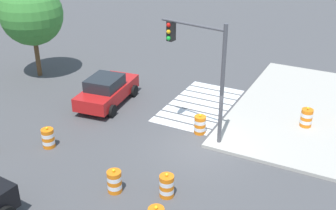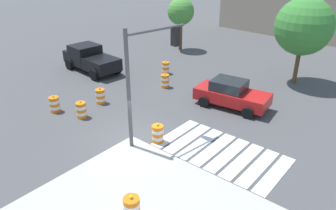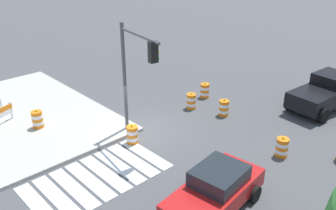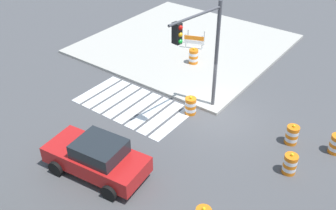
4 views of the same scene
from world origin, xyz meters
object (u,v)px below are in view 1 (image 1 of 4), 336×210
Objects in this scene: street_tree_streetside_mid at (31,14)px; traffic_barrel_median_near at (167,186)px; traffic_barrel_crosswalk_end at (200,125)px; traffic_barrel_on_sidewalk at (306,118)px; traffic_barrel_far_curb at (114,181)px; traffic_barrel_median_far at (48,138)px; traffic_light_pole at (200,59)px; sports_car at (107,90)px.

traffic_barrel_median_near is at bearing -119.10° from street_tree_streetside_mid.
traffic_barrel_on_sidewalk reaches higher than traffic_barrel_crosswalk_end.
street_tree_streetside_mid is (7.83, 10.98, 3.49)m from traffic_barrel_far_curb.
traffic_barrel_median_far is 1.00× the size of traffic_barrel_on_sidewalk.
traffic_barrel_median_far is at bearing 124.27° from traffic_light_pole.
traffic_barrel_median_far is 7.69m from traffic_light_pole.
traffic_barrel_median_near is (-4.98, -0.78, 0.00)m from traffic_barrel_crosswalk_end.
traffic_barrel_crosswalk_end is (-0.68, -5.80, -0.36)m from sports_car.
sports_car is 4.40× the size of traffic_barrel_median_far.
traffic_barrel_crosswalk_end is 3.48m from traffic_light_pole.
traffic_light_pole is 12.45m from street_tree_streetside_mid.
traffic_barrel_crosswalk_end is at bearing 121.92° from traffic_barrel_on_sidewalk.
traffic_barrel_median_near is 15.14m from street_tree_streetside_mid.
traffic_light_pole is 0.94× the size of street_tree_streetside_mid.
traffic_barrel_median_far is (-4.96, -0.20, -0.36)m from sports_car.
traffic_barrel_crosswalk_end is 1.00× the size of traffic_barrel_median_near.
traffic_barrel_crosswalk_end is 0.17× the size of street_tree_streetside_mid.
traffic_barrel_on_sidewalk is (7.74, -3.65, 0.15)m from traffic_barrel_median_near.
sports_car is 7.88m from traffic_barrel_far_curb.
traffic_barrel_median_near is 1.00× the size of traffic_barrel_far_curb.
traffic_barrel_median_far is at bearing 73.12° from traffic_barrel_far_curb.
traffic_barrel_far_curb is 13.93m from street_tree_streetside_mid.
traffic_light_pole is (-3.18, 4.36, 3.31)m from traffic_barrel_on_sidewalk.
street_tree_streetside_mid reaches higher than traffic_barrel_far_curb.
sports_car is 4.98m from traffic_barrel_median_far.
traffic_light_pole reaches higher than traffic_barrel_median_near.
traffic_barrel_median_near is 0.17× the size of street_tree_streetside_mid.
traffic_barrel_far_curb is at bearing 109.40° from traffic_barrel_median_near.
traffic_barrel_on_sidewalk is 16.87m from street_tree_streetside_mid.
sports_car is 4.40× the size of traffic_barrel_on_sidewalk.
traffic_barrel_median_far is 4.69m from traffic_barrel_far_curb.
traffic_light_pole is at bearing -12.85° from traffic_barrel_far_curb.
street_tree_streetside_mid reaches higher than traffic_light_pole.
traffic_barrel_median_far is at bearing 125.08° from traffic_barrel_on_sidewalk.
street_tree_streetside_mid is (7.17, 12.88, 3.49)m from traffic_barrel_median_near.
traffic_barrel_median_far is 12.26m from traffic_barrel_on_sidewalk.
traffic_barrel_median_far is 9.81m from street_tree_streetside_mid.
sports_car is 0.77× the size of street_tree_streetside_mid.
traffic_barrel_on_sidewalk is at bearing -78.49° from sports_car.
traffic_barrel_far_curb is at bearing 146.57° from traffic_barrel_on_sidewalk.
sports_car is 4.40× the size of traffic_barrel_far_curb.
traffic_barrel_median_near is 1.00× the size of traffic_barrel_median_far.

